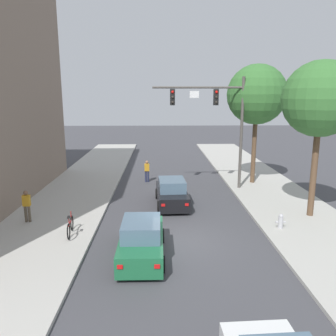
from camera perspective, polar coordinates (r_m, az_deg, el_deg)
ground_plane at (r=15.47m, az=2.16°, el=-12.33°), size 120.00×120.00×0.00m
sidewalk_left at (r=16.38m, az=-21.67°, el=-11.49°), size 5.00×60.00×0.15m
sidewalk_right at (r=17.10m, az=24.87°, el=-10.76°), size 5.00×60.00×0.15m
traffic_signal_mast at (r=22.79m, az=8.35°, el=9.29°), size 6.08×0.38×7.50m
car_lead_black at (r=20.06m, az=0.64°, el=-4.30°), size 1.99×4.31×1.60m
car_following_green at (r=13.85m, az=-4.48°, el=-12.11°), size 1.84×4.24×1.60m
pedestrian_sidewalk_left_walker at (r=18.35m, az=-22.89°, el=-5.76°), size 0.36×0.22×1.64m
pedestrian_crossing_road at (r=25.39m, az=-3.60°, el=-0.36°), size 0.36×0.22×1.64m
bicycle_leaning at (r=16.25m, az=-16.29°, el=-9.53°), size 0.26×1.77×0.98m
fire_hydrant at (r=17.23m, az=18.60°, el=-8.54°), size 0.48×0.24×0.72m
street_tree_nearest at (r=18.67m, az=24.52°, el=10.55°), size 3.81×3.81×8.02m
street_tree_second at (r=24.86m, az=14.87°, el=11.93°), size 4.20×4.20×8.45m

